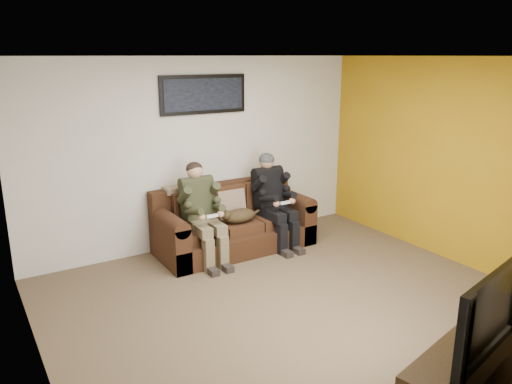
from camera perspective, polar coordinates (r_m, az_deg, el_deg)
floor at (r=5.55m, az=4.40°, el=-12.73°), size 5.00×5.00×0.00m
ceiling at (r=4.89m, az=5.04°, el=15.21°), size 5.00×5.00×0.00m
wall_back at (r=6.96m, az=-6.33°, el=4.45°), size 5.00×0.00×5.00m
wall_front at (r=3.61m, az=26.47°, el=-7.61°), size 5.00×0.00×5.00m
wall_left at (r=4.17m, az=-24.35°, el=-4.37°), size 0.00×4.50×4.50m
wall_right at (r=6.82m, az=21.94°, el=3.19°), size 0.00×4.50×4.50m
accent_wall_right at (r=6.81m, az=21.89°, el=3.18°), size 0.00×4.50×4.50m
sofa at (r=6.96m, az=-2.71°, el=-3.75°), size 2.14×0.92×0.88m
throw_pillow at (r=6.90m, az=-2.91°, el=-1.37°), size 0.41×0.20×0.40m
throw_blanket at (r=6.76m, az=-8.69°, el=0.34°), size 0.44×0.21×0.08m
person_left at (r=6.45m, az=-6.27°, el=-1.76°), size 0.51×0.87×1.28m
person_right at (r=6.97m, az=1.92°, el=-0.34°), size 0.51×0.86×1.29m
cat at (r=6.70m, az=-2.04°, el=-2.72°), size 0.66×0.26×0.24m
framed_poster at (r=6.85m, az=-6.01°, el=11.04°), size 1.25×0.05×0.52m
tv_stand at (r=4.43m, az=23.10°, el=-18.59°), size 1.51×0.78×0.45m
television at (r=4.15m, az=23.94°, el=-12.00°), size 1.19×0.43×0.68m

